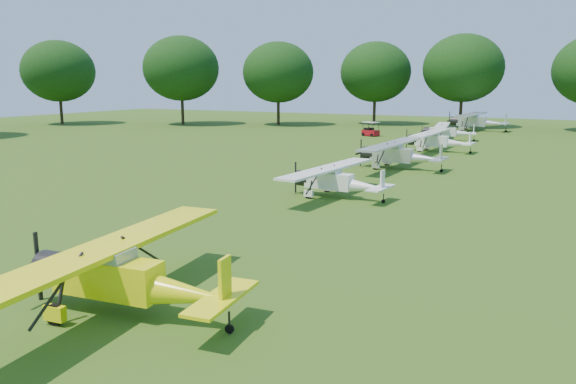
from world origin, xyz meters
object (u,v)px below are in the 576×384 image
at_px(aircraft_3, 336,179).
at_px(aircraft_5, 437,139).
at_px(golf_cart, 370,131).
at_px(aircraft_2, 122,273).
at_px(aircraft_7, 476,120).
at_px(aircraft_6, 447,130).
at_px(aircraft_4, 398,153).

bearing_deg(aircraft_3, aircraft_5, 94.39).
bearing_deg(golf_cart, aircraft_2, -55.33).
xyz_separation_m(aircraft_3, aircraft_5, (0.42, 23.49, 0.09)).
height_order(aircraft_2, golf_cart, aircraft_2).
bearing_deg(aircraft_2, golf_cart, 95.99).
bearing_deg(aircraft_2, aircraft_7, 85.13).
relative_size(aircraft_5, aircraft_6, 1.05).
xyz_separation_m(aircraft_4, aircraft_5, (0.23, 11.78, -0.05)).
xyz_separation_m(aircraft_3, aircraft_6, (-0.81, 34.28, 0.02)).
relative_size(aircraft_2, aircraft_3, 1.14).
xyz_separation_m(aircraft_7, golf_cart, (-9.97, -13.07, -0.84)).
height_order(aircraft_5, aircraft_7, aircraft_7).
height_order(aircraft_4, aircraft_7, aircraft_7).
bearing_deg(aircraft_3, aircraft_7, 95.23).
relative_size(aircraft_5, aircraft_7, 0.81).
distance_m(aircraft_3, golf_cart, 36.52).
bearing_deg(aircraft_4, golf_cart, 115.88).
xyz_separation_m(aircraft_2, aircraft_3, (-0.80, 17.39, -0.15)).
height_order(aircraft_3, aircraft_6, aircraft_6).
distance_m(aircraft_6, golf_cart, 9.07).
relative_size(aircraft_3, aircraft_5, 0.93).
relative_size(aircraft_3, aircraft_4, 0.89).
xyz_separation_m(aircraft_4, aircraft_6, (-1.00, 22.57, -0.12)).
height_order(aircraft_2, aircraft_7, aircraft_7).
relative_size(aircraft_2, aircraft_6, 1.12).
bearing_deg(aircraft_3, aircraft_4, 94.51).
bearing_deg(aircraft_6, aircraft_5, -91.72).
relative_size(aircraft_7, golf_cart, 5.48).
xyz_separation_m(aircraft_4, aircraft_7, (-0.04, 36.54, 0.21)).
relative_size(aircraft_3, aircraft_6, 0.98).
bearing_deg(aircraft_4, aircraft_2, -86.01).
distance_m(aircraft_2, aircraft_7, 65.63).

